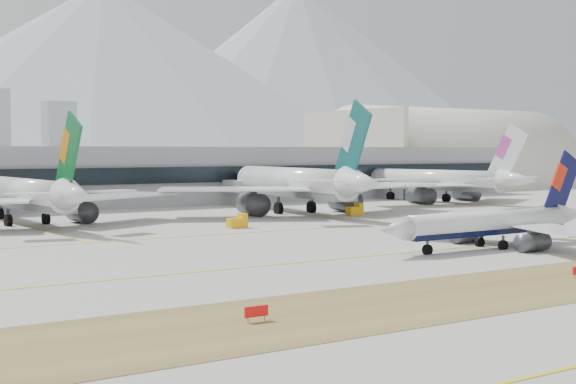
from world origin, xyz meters
TOP-DOWN VIEW (x-y plane):
  - ground at (0.00, 0.00)m, footprint 3000.00×3000.00m
  - taxiing_airliner at (26.62, -7.54)m, footprint 42.44×36.95m
  - widebody_eva at (-20.58, 63.92)m, footprint 58.51×57.30m
  - widebody_cathay at (37.35, 60.11)m, footprint 67.65×66.58m
  - widebody_china_air at (90.91, 70.48)m, footprint 58.04×57.36m
  - terminal at (0.00, 114.84)m, footprint 280.00×43.10m
  - hangar at (154.56, 135.00)m, footprint 91.00×60.00m
  - hold_sign_left at (-28.03, -32.00)m, footprint 2.20×0.15m
  - gse_c at (45.57, 49.77)m, footprint 3.55×2.00m
  - gse_extra at (9.95, 38.51)m, footprint 3.55×2.00m

SIDE VIEW (x-z plane):
  - ground at x=0.00m, z-range 0.00..0.00m
  - hangar at x=154.56m, z-range -29.86..30.14m
  - hold_sign_left at x=-28.03m, z-range 0.20..1.55m
  - gse_c at x=45.57m, z-range -0.25..2.35m
  - gse_extra at x=9.95m, z-range -0.25..2.35m
  - taxiing_airliner at x=26.62m, z-range -3.70..10.58m
  - widebody_eva at x=-20.58m, z-range -4.89..15.99m
  - widebody_china_air at x=90.91m, z-range -4.90..16.03m
  - widebody_cathay at x=37.35m, z-range -5.68..18.57m
  - terminal at x=0.00m, z-range 0.00..15.00m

